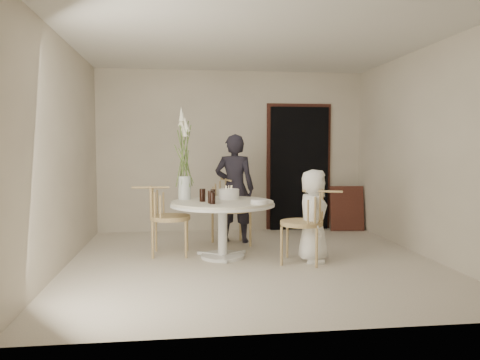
{
  "coord_description": "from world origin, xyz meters",
  "views": [
    {
      "loc": [
        -0.88,
        -5.65,
        1.41
      ],
      "look_at": [
        -0.12,
        0.3,
        0.99
      ],
      "focal_mm": 35.0,
      "sensor_mm": 36.0,
      "label": 1
    }
  ],
  "objects": [
    {
      "name": "chair_right",
      "position": [
        0.7,
        -0.17,
        0.59
      ],
      "size": [
        0.65,
        0.63,
        0.91
      ],
      "rotation": [
        0.0,
        0.0,
        -1.96
      ],
      "color": "tan",
      "rests_on": "ground"
    },
    {
      "name": "cola_tumbler_d",
      "position": [
        -0.46,
        0.4,
        0.8
      ],
      "size": [
        0.09,
        0.09,
        0.14
      ],
      "primitive_type": "cylinder",
      "rotation": [
        0.0,
        0.0,
        0.38
      ],
      "color": "black",
      "rests_on": "table"
    },
    {
      "name": "birthday_cake",
      "position": [
        -0.24,
        0.49,
        0.8
      ],
      "size": [
        0.27,
        0.27,
        0.18
      ],
      "rotation": [
        0.0,
        0.0,
        -0.23
      ],
      "color": "silver",
      "rests_on": "table"
    },
    {
      "name": "cola_tumbler_c",
      "position": [
        -0.61,
        0.23,
        0.81
      ],
      "size": [
        0.09,
        0.09,
        0.16
      ],
      "primitive_type": "cylinder",
      "rotation": [
        0.0,
        0.0,
        0.27
      ],
      "color": "black",
      "rests_on": "table"
    },
    {
      "name": "doorway",
      "position": [
        1.15,
        2.19,
        1.05
      ],
      "size": [
        1.0,
        0.1,
        2.1
      ],
      "primitive_type": "cube",
      "color": "black",
      "rests_on": "ground"
    },
    {
      "name": "door_trim",
      "position": [
        1.15,
        2.23,
        1.11
      ],
      "size": [
        1.12,
        0.03,
        2.22
      ],
      "primitive_type": "cube",
      "color": "#51271B",
      "rests_on": "ground"
    },
    {
      "name": "chair_left",
      "position": [
        -1.15,
        0.51,
        0.59
      ],
      "size": [
        0.57,
        0.53,
        0.91
      ],
      "rotation": [
        0.0,
        0.0,
        1.52
      ],
      "color": "tan",
      "rests_on": "ground"
    },
    {
      "name": "plate_stack",
      "position": [
        0.07,
        -0.1,
        0.76
      ],
      "size": [
        0.28,
        0.28,
        0.05
      ],
      "primitive_type": "cylinder",
      "rotation": [
        0.0,
        0.0,
        -0.4
      ],
      "color": "white",
      "rests_on": "table"
    },
    {
      "name": "cola_tumbler_b",
      "position": [
        -0.5,
        -0.04,
        0.8
      ],
      "size": [
        0.08,
        0.08,
        0.14
      ],
      "primitive_type": "cylinder",
      "rotation": [
        0.0,
        0.0,
        0.15
      ],
      "color": "black",
      "rests_on": "table"
    },
    {
      "name": "picture_frame",
      "position": [
        1.93,
        1.95,
        0.38
      ],
      "size": [
        0.58,
        0.23,
        0.75
      ],
      "primitive_type": "cube",
      "rotation": [
        -0.17,
        0.0,
        -0.11
      ],
      "color": "#51271B",
      "rests_on": "ground"
    },
    {
      "name": "chair_far",
      "position": [
        -0.18,
        1.18,
        0.62
      ],
      "size": [
        0.59,
        0.63,
        0.95
      ],
      "rotation": [
        0.0,
        0.0,
        0.2
      ],
      "color": "tan",
      "rests_on": "ground"
    },
    {
      "name": "room_shell",
      "position": [
        0.0,
        0.0,
        1.62
      ],
      "size": [
        4.5,
        4.5,
        4.5
      ],
      "color": "silver",
      "rests_on": "ground"
    },
    {
      "name": "cola_tumbler_a",
      "position": [
        -0.51,
        0.05,
        0.81
      ],
      "size": [
        0.09,
        0.09,
        0.15
      ],
      "primitive_type": "cylinder",
      "rotation": [
        0.0,
        0.0,
        0.25
      ],
      "color": "black",
      "rests_on": "table"
    },
    {
      "name": "flower_vase",
      "position": [
        -0.83,
        0.52,
        1.27
      ],
      "size": [
        0.16,
        0.16,
        1.22
      ],
      "rotation": [
        0.0,
        0.0,
        -0.02
      ],
      "color": "silver",
      "rests_on": "table"
    },
    {
      "name": "girl",
      "position": [
        -0.08,
        1.22,
        0.8
      ],
      "size": [
        0.67,
        0.53,
        1.61
      ],
      "primitive_type": "imported",
      "rotation": [
        0.0,
        0.0,
        2.87
      ],
      "color": "black",
      "rests_on": "ground"
    },
    {
      "name": "boy",
      "position": [
        0.74,
        -0.09,
        0.57
      ],
      "size": [
        0.49,
        0.63,
        1.14
      ],
      "primitive_type": "imported",
      "rotation": [
        0.0,
        0.0,
        1.32
      ],
      "color": "white",
      "rests_on": "ground"
    },
    {
      "name": "ground",
      "position": [
        0.0,
        0.0,
        0.0
      ],
      "size": [
        4.5,
        4.5,
        0.0
      ],
      "primitive_type": "plane",
      "color": "beige",
      "rests_on": "ground"
    },
    {
      "name": "table",
      "position": [
        -0.35,
        0.25,
        0.62
      ],
      "size": [
        1.33,
        1.33,
        0.73
      ],
      "color": "silver",
      "rests_on": "ground"
    }
  ]
}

